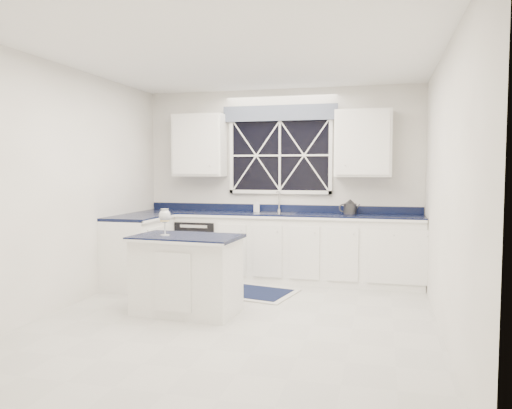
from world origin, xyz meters
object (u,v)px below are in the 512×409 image
(dishwasher, at_px, (202,248))
(island, at_px, (187,274))
(faucet, at_px, (279,201))
(wine_glass, at_px, (165,217))
(kettle, at_px, (350,207))
(soap_bottle, at_px, (256,205))

(dishwasher, distance_m, island, 1.91)
(faucet, distance_m, island, 2.22)
(wine_glass, bearing_deg, dishwasher, 98.57)
(faucet, relative_size, kettle, 1.06)
(dishwasher, bearing_deg, soap_bottle, 8.88)
(dishwasher, distance_m, wine_glass, 2.02)
(wine_glass, height_order, soap_bottle, wine_glass)
(faucet, xyz_separation_m, wine_glass, (-0.81, -2.09, -0.06))
(faucet, height_order, island, faucet)
(wine_glass, bearing_deg, soap_bottle, 76.04)
(kettle, height_order, wine_glass, kettle)
(faucet, bearing_deg, dishwasher, -169.98)
(island, xyz_separation_m, wine_glass, (-0.22, -0.06, 0.62))
(faucet, bearing_deg, kettle, -4.78)
(island, relative_size, wine_glass, 4.05)
(dishwasher, height_order, wine_glass, wine_glass)
(faucet, bearing_deg, soap_bottle, -167.14)
(dishwasher, xyz_separation_m, kettle, (2.11, 0.11, 0.62))
(island, distance_m, wine_glass, 0.66)
(dishwasher, xyz_separation_m, island, (0.51, -1.84, 0.01))
(dishwasher, bearing_deg, wine_glass, -81.43)
(island, xyz_separation_m, soap_bottle, (0.28, 1.96, 0.61))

